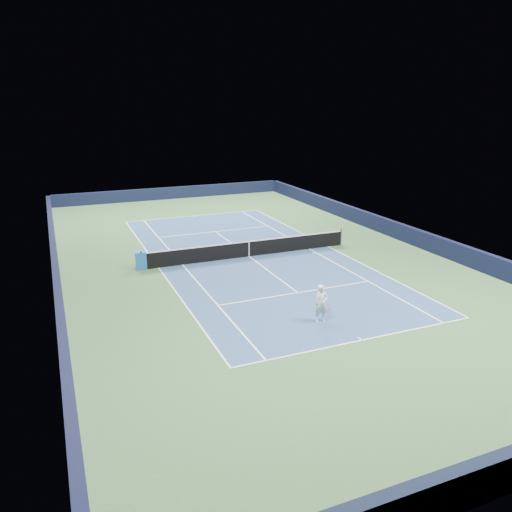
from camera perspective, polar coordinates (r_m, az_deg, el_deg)
name	(u,v)px	position (r m, az deg, el deg)	size (l,w,h in m)	color
ground	(249,256)	(30.05, -0.80, -0.06)	(40.00, 40.00, 0.00)	#31552E
wall_far	(171,193)	(48.38, -9.67, 7.11)	(22.00, 0.35, 1.10)	black
wall_right	(397,230)	(35.23, 15.78, 2.85)	(0.35, 40.00, 1.10)	black
wall_left	(56,271)	(27.92, -21.90, -1.56)	(0.35, 40.00, 1.10)	black
court_surface	(249,256)	(30.05, -0.80, -0.05)	(10.97, 23.77, 0.01)	navy
baseline_far	(195,216)	(40.94, -7.04, 4.59)	(10.97, 0.08, 0.00)	white
baseline_near	(362,340)	(20.29, 12.00, -9.40)	(10.97, 0.08, 0.00)	white
sideline_doubles_right	(328,246)	(32.40, 8.24, 1.09)	(0.08, 23.77, 0.00)	white
sideline_doubles_left	(159,268)	(28.56, -11.07, -1.32)	(0.08, 23.77, 0.00)	white
sideline_singles_right	(309,249)	(31.74, 6.11, 0.82)	(0.08, 23.77, 0.00)	white
sideline_singles_left	(182,265)	(28.84, -8.41, -0.99)	(0.08, 23.77, 0.00)	white
service_line_far	(216,232)	(35.83, -4.63, 2.80)	(8.23, 0.08, 0.00)	white
service_line_near	(298,293)	(24.56, 4.79, -4.19)	(8.23, 0.08, 0.00)	white
center_service_line	(249,256)	(30.04, -0.80, -0.04)	(0.08, 12.80, 0.00)	white
center_mark_far	(195,216)	(40.80, -6.98, 4.54)	(0.08, 0.30, 0.00)	white
center_mark_near	(360,339)	(20.40, 11.76, -9.23)	(0.08, 0.30, 0.00)	white
tennis_net	(249,248)	(29.90, -0.81, 0.87)	(12.90, 0.10, 1.07)	black
sponsor_cube	(141,260)	(28.47, -13.01, -0.48)	(0.67, 0.62, 0.99)	blue
tennis_player	(321,303)	(21.30, 7.47, -5.39)	(0.77, 1.24, 2.79)	white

